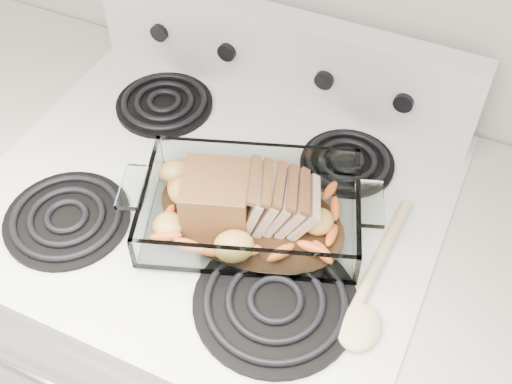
% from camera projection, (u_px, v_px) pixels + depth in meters
% --- Properties ---
extents(electric_range, '(0.78, 0.70, 1.12)m').
position_uv_depth(electric_range, '(223.00, 323.00, 1.46)').
color(electric_range, white).
rests_on(electric_range, ground).
extents(baking_dish, '(0.35, 0.23, 0.07)m').
position_uv_depth(baking_dish, '(251.00, 212.00, 1.05)').
color(baking_dish, silver).
rests_on(baking_dish, electric_range).
extents(pork_roast, '(0.22, 0.11, 0.09)m').
position_uv_depth(pork_roast, '(239.00, 196.00, 1.03)').
color(pork_roast, brown).
rests_on(pork_roast, baking_dish).
extents(roast_vegetables, '(0.32, 0.18, 0.04)m').
position_uv_depth(roast_vegetables, '(257.00, 195.00, 1.06)').
color(roast_vegetables, '#DD541C').
rests_on(roast_vegetables, baking_dish).
extents(wooden_spoon, '(0.06, 0.30, 0.02)m').
position_uv_depth(wooden_spoon, '(370.00, 294.00, 0.97)').
color(wooden_spoon, beige).
rests_on(wooden_spoon, electric_range).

